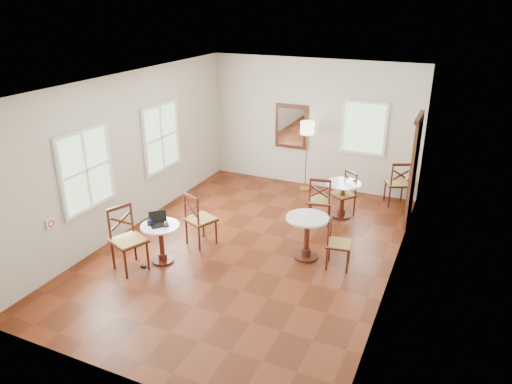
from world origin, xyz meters
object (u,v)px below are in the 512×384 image
Objects in this scene: cafe_table_near at (161,239)px; floor_lamp at (307,133)px; navy_mug at (150,223)px; cafe_table_mid at (307,233)px; chair_mid_a at (320,200)px; chair_back_b at (344,194)px; chair_mid_b at (337,243)px; mouse at (160,224)px; cafe_table_back at (342,196)px; chair_back_a at (397,183)px; water_glass at (166,225)px; chair_near_b at (128,239)px; laptop at (159,221)px; chair_near_a at (199,219)px; power_adapter at (144,267)px.

floor_lamp is (1.17, 4.18, 0.96)m from cafe_table_near.
navy_mug is at bearing -154.43° from cafe_table_near.
cafe_table_mid is at bearing 27.21° from cafe_table_near.
chair_back_b is at bearing -128.75° from chair_mid_a.
chair_back_b is (-0.43, 2.10, 0.02)m from chair_mid_b.
cafe_table_back is at bearing 56.00° from mouse.
floor_lamp is at bearing -25.73° from chair_back_a.
cafe_table_back is at bearing -53.94° from chair_back_b.
floor_lamp reaches higher than chair_mid_b.
mouse is 0.72× the size of water_glass.
laptop is at bearing -15.01° from chair_near_b.
floor_lamp reaches higher than water_glass.
chair_near_a is at bearing 21.53° from laptop.
chair_near_a is 11.68× the size of power_adapter.
chair_back_a reaches higher than chair_mid_b.
chair_near_b is at bearing 39.97° from chair_mid_a.
chair_back_b is 4.11m from navy_mug.
laptop is 0.05m from mouse.
chair_near_b is at bearing -128.19° from cafe_table_back.
mouse is at bearing -127.93° from cafe_table_back.
chair_near_b reaches higher than chair_back_a.
power_adapter is at bearing 89.96° from chair_near_a.
laptop is (-2.39, -3.14, 0.28)m from chair_back_b.
chair_back_b is at bearing 89.33° from cafe_table_back.
chair_near_b is 12.45× the size of power_adapter.
chair_near_b reaches higher than chair_near_a.
power_adapter is at bearing -126.96° from cafe_table_back.
chair_back_a reaches higher than cafe_table_mid.
chair_mid_b is at bearing -77.66° from cafe_table_back.
chair_mid_a is 1.01× the size of chair_back_a.
laptop is 3.14× the size of navy_mug.
floor_lamp is at bearing 74.32° from cafe_table_near.
chair_back_a is 1.35m from chair_back_b.
mouse is at bearing -90.19° from chair_back_b.
chair_mid_b is at bearing -7.44° from cafe_table_mid.
laptop is at bearing -153.77° from cafe_table_mid.
navy_mug is (-2.51, -3.24, 0.28)m from chair_back_b.
navy_mug is at bearing -173.45° from water_glass.
cafe_table_mid is 0.84× the size of chair_back_b.
water_glass is at bearing 104.45° from chair_mid_b.
chair_back_b reaches higher than laptop.
chair_mid_a is 2.03m from chair_back_a.
chair_mid_b is at bearing 20.98° from cafe_table_near.
chair_mid_a is at bearing 51.50° from cafe_table_near.
laptop is (-1.21, -4.15, -0.64)m from floor_lamp.
chair_near_b reaches higher than cafe_table_back.
chair_mid_b is at bearing 56.09° from chair_back_a.
chair_mid_a is at bearing 50.24° from navy_mug.
power_adapter is at bearing -140.79° from water_glass.
cafe_table_mid is (2.22, 1.14, 0.05)m from cafe_table_near.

